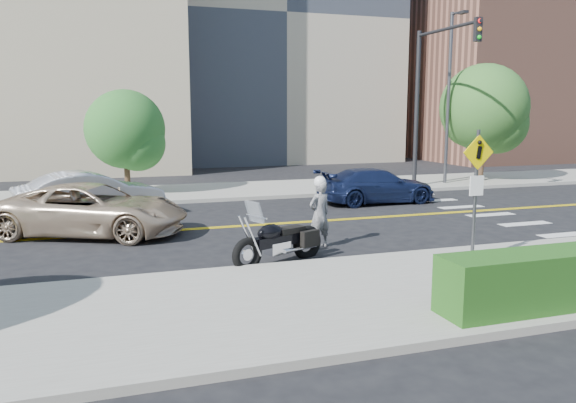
% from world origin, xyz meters
% --- Properties ---
extents(ground_plane, '(120.00, 120.00, 0.00)m').
position_xyz_m(ground_plane, '(0.00, 0.00, 0.00)').
color(ground_plane, black).
rests_on(ground_plane, ground).
extents(sidewalk_near, '(60.00, 5.00, 0.15)m').
position_xyz_m(sidewalk_near, '(0.00, -7.50, 0.07)').
color(sidewalk_near, '#9E9B91').
rests_on(sidewalk_near, ground_plane).
extents(sidewalk_far, '(60.00, 5.00, 0.15)m').
position_xyz_m(sidewalk_far, '(0.00, 7.50, 0.07)').
color(sidewalk_far, '#9E9B91').
rests_on(sidewalk_far, ground_plane).
extents(building_mid, '(18.00, 14.00, 20.00)m').
position_xyz_m(building_mid, '(8.00, 26.00, 10.00)').
color(building_mid, '#A39984').
rests_on(building_mid, ground_plane).
extents(building_right, '(14.00, 12.00, 12.00)m').
position_xyz_m(building_right, '(26.00, 20.00, 6.00)').
color(building_right, '#8C5947').
rests_on(building_right, ground_plane).
extents(lamp_post, '(0.16, 0.16, 8.00)m').
position_xyz_m(lamp_post, '(12.00, 6.50, 4.15)').
color(lamp_post, '#4C4C51').
rests_on(lamp_post, sidewalk_far).
extents(traffic_light, '(0.28, 4.50, 7.00)m').
position_xyz_m(traffic_light, '(10.00, 5.08, 4.67)').
color(traffic_light, black).
rests_on(traffic_light, sidewalk_far).
extents(pedestrian_sign, '(0.78, 0.08, 3.00)m').
position_xyz_m(pedestrian_sign, '(4.20, -6.31, 1.96)').
color(pedestrian_sign, '#4C4C51').
rests_on(pedestrian_sign, sidewalk_near).
extents(motorcyclist, '(0.75, 0.61, 1.90)m').
position_xyz_m(motorcyclist, '(1.58, -3.38, 0.95)').
color(motorcyclist, '#A0A0A5').
rests_on(motorcyclist, ground).
extents(motorcycle, '(2.66, 1.69, 1.55)m').
position_xyz_m(motorcycle, '(0.11, -4.54, 0.78)').
color(motorcycle, black).
rests_on(motorcycle, ground).
extents(suv, '(5.97, 4.54, 1.51)m').
position_xyz_m(suv, '(-4.12, 0.05, 0.75)').
color(suv, '#C5AC90').
rests_on(suv, ground).
extents(parked_car_silver, '(5.07, 2.86, 1.58)m').
position_xyz_m(parked_car_silver, '(-4.21, 2.90, 0.79)').
color(parked_car_silver, silver).
rests_on(parked_car_silver, ground).
extents(parked_car_blue, '(4.76, 1.98, 1.37)m').
position_xyz_m(parked_car_blue, '(6.40, 2.80, 0.69)').
color(parked_car_blue, '#1A254E').
rests_on(parked_car_blue, ground).
extents(tree_far_a, '(3.28, 3.28, 4.48)m').
position_xyz_m(tree_far_a, '(-2.83, 7.51, 2.84)').
color(tree_far_a, '#382619').
rests_on(tree_far_a, ground).
extents(tree_far_b, '(4.28, 4.28, 5.92)m').
position_xyz_m(tree_far_b, '(14.26, 6.80, 3.77)').
color(tree_far_b, '#382619').
rests_on(tree_far_b, ground).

